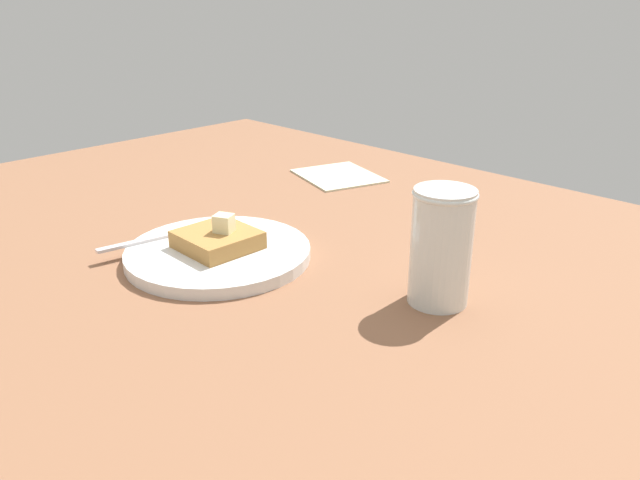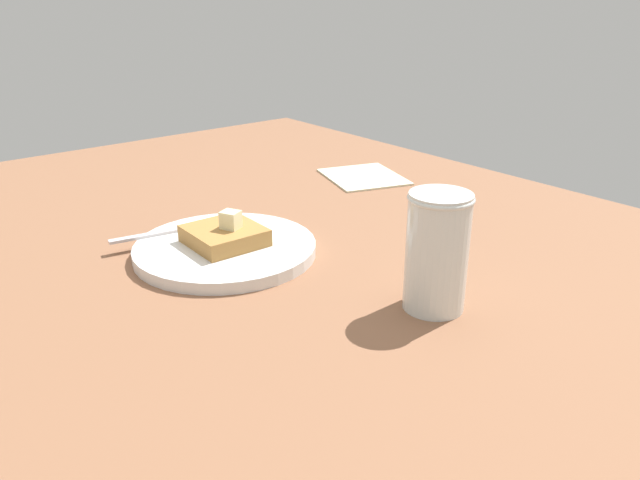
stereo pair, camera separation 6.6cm
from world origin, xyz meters
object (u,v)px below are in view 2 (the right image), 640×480
at_px(plate, 225,248).
at_px(fork, 184,229).
at_px(syrup_jar, 436,257).
at_px(napkin, 364,177).

xyz_separation_m(plate, fork, (-0.07, -0.02, 0.01)).
bearing_deg(fork, plate, 13.70).
relative_size(fork, syrup_jar, 1.36).
height_order(plate, syrup_jar, syrup_jar).
height_order(fork, syrup_jar, syrup_jar).
distance_m(fork, napkin, 0.37).
bearing_deg(napkin, syrup_jar, -34.19).
relative_size(fork, napkin, 1.20).
xyz_separation_m(syrup_jar, napkin, (-0.37, 0.25, -0.05)).
distance_m(plate, napkin, 0.37).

